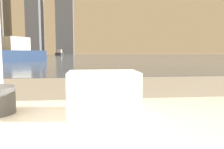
# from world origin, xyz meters

# --- Properties ---
(towel_stack) EXTENTS (0.25, 0.17, 0.16)m
(towel_stack) POSITION_xyz_m (-0.14, 0.75, 0.66)
(towel_stack) COLOR white
(towel_stack) RESTS_ON bathtub
(harbor_water) EXTENTS (180.00, 110.00, 0.01)m
(harbor_water) POSITION_xyz_m (0.00, 62.00, 0.01)
(harbor_water) COLOR slate
(harbor_water) RESTS_ON ground_plane
(harbor_boat_2) EXTENTS (4.54, 5.92, 2.14)m
(harbor_boat_2) POSITION_xyz_m (-6.55, 19.85, 0.76)
(harbor_boat_2) COLOR navy
(harbor_boat_2) RESTS_ON harbor_water
(harbor_boat_3) EXTENTS (1.96, 4.70, 1.72)m
(harbor_boat_3) POSITION_xyz_m (-8.66, 65.20, 0.62)
(harbor_boat_3) COLOR #2D2D33
(harbor_boat_3) RESTS_ON harbor_water
(skyline_tower_1) EXTENTS (6.56, 13.84, 42.11)m
(skyline_tower_1) POSITION_xyz_m (-27.47, 118.00, 21.05)
(skyline_tower_1) COLOR slate
(skyline_tower_1) RESTS_ON ground_plane
(skyline_tower_2) EXTENTS (8.89, 6.34, 31.85)m
(skyline_tower_2) POSITION_xyz_m (-12.46, 118.00, 15.92)
(skyline_tower_2) COLOR slate
(skyline_tower_2) RESTS_ON ground_plane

